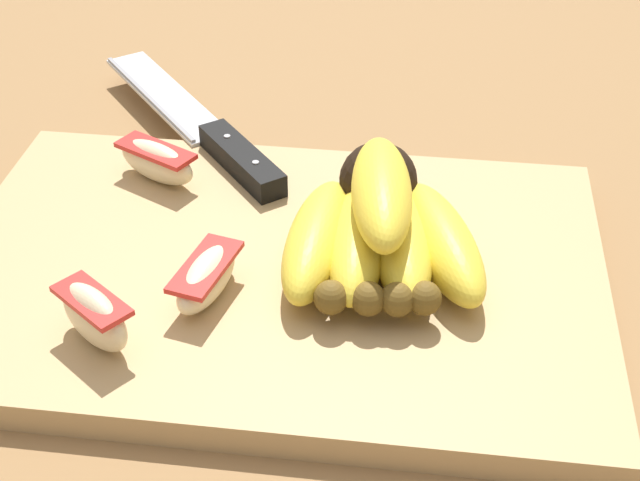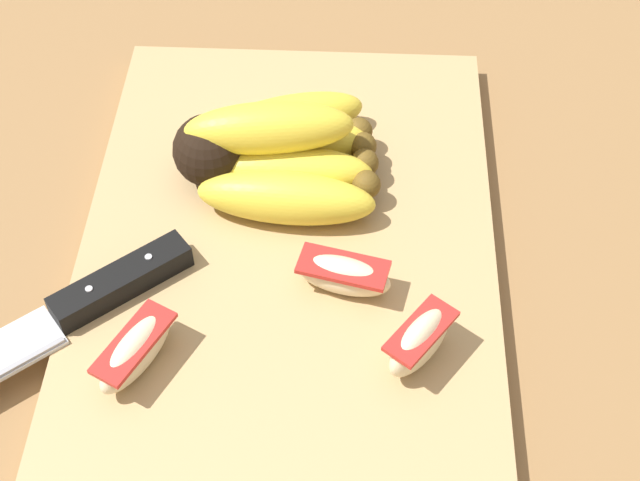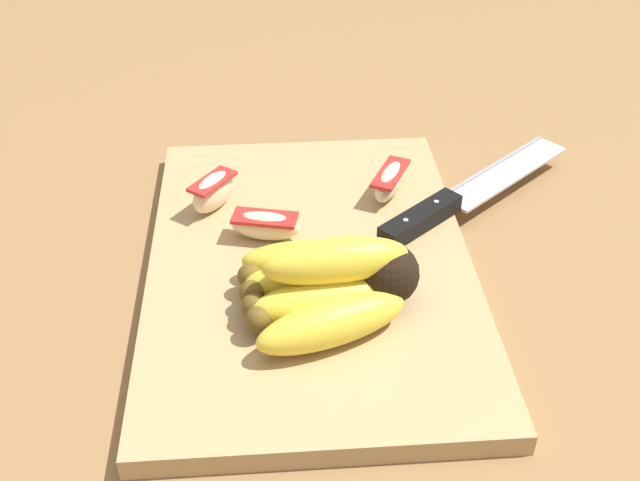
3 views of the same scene
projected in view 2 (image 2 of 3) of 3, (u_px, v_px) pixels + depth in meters
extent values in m
plane|color=olive|center=(266.00, 263.00, 0.67)|extent=(6.00, 6.00, 0.00)
cube|color=tan|center=(288.00, 252.00, 0.66)|extent=(0.43, 0.29, 0.02)
sphere|color=black|center=(209.00, 150.00, 0.67)|extent=(0.05, 0.05, 0.05)
ellipsoid|color=yellow|center=(286.00, 198.00, 0.66)|extent=(0.05, 0.13, 0.04)
sphere|color=brown|center=(366.00, 185.00, 0.67)|extent=(0.02, 0.02, 0.02)
ellipsoid|color=yellow|center=(285.00, 171.00, 0.67)|extent=(0.04, 0.13, 0.04)
sphere|color=brown|center=(364.00, 163.00, 0.68)|extent=(0.02, 0.02, 0.02)
ellipsoid|color=yellow|center=(284.00, 145.00, 0.69)|extent=(0.06, 0.13, 0.04)
sphere|color=brown|center=(363.00, 146.00, 0.69)|extent=(0.02, 0.02, 0.02)
ellipsoid|color=yellow|center=(283.00, 121.00, 0.71)|extent=(0.08, 0.13, 0.04)
sphere|color=brown|center=(359.00, 131.00, 0.70)|extent=(0.02, 0.02, 0.02)
ellipsoid|color=yellow|center=(274.00, 128.00, 0.66)|extent=(0.05, 0.13, 0.04)
cylinder|color=white|center=(301.00, 138.00, 0.67)|extent=(0.02, 0.02, 0.00)
cube|color=black|center=(121.00, 281.00, 0.62)|extent=(0.08, 0.09, 0.02)
cylinder|color=#B2B2B7|center=(148.00, 257.00, 0.62)|extent=(0.01, 0.01, 0.00)
cylinder|color=#B2B2B7|center=(89.00, 289.00, 0.61)|extent=(0.01, 0.01, 0.00)
ellipsoid|color=beige|center=(420.00, 342.00, 0.58)|extent=(0.06, 0.05, 0.04)
cube|color=red|center=(421.00, 331.00, 0.57)|extent=(0.06, 0.05, 0.00)
ellipsoid|color=beige|center=(343.00, 275.00, 0.62)|extent=(0.04, 0.07, 0.03)
cube|color=red|center=(343.00, 267.00, 0.61)|extent=(0.04, 0.06, 0.00)
ellipsoid|color=beige|center=(136.00, 351.00, 0.58)|extent=(0.07, 0.05, 0.03)
cube|color=red|center=(134.00, 343.00, 0.57)|extent=(0.07, 0.05, 0.00)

